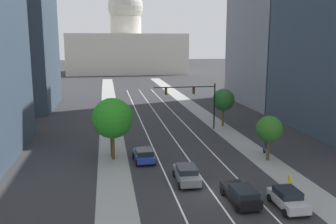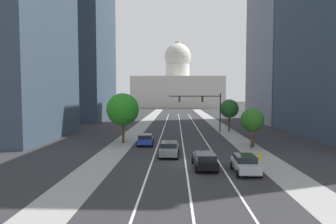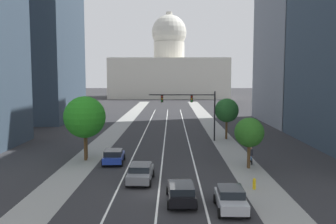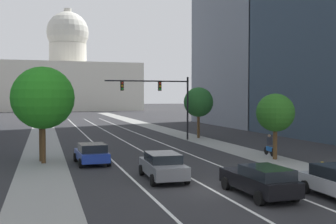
{
  "view_description": "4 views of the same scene",
  "coord_description": "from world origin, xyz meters",
  "px_view_note": "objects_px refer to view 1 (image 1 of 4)",
  "views": [
    {
      "loc": [
        -8.78,
        -28.24,
        12.88
      ],
      "look_at": [
        -0.74,
        18.89,
        3.62
      ],
      "focal_mm": 39.01,
      "sensor_mm": 36.0,
      "label": 1
    },
    {
      "loc": [
        -0.96,
        -27.61,
        6.71
      ],
      "look_at": [
        -2.32,
        22.0,
        3.64
      ],
      "focal_mm": 30.43,
      "sensor_mm": 36.0,
      "label": 2
    },
    {
      "loc": [
        0.98,
        -27.61,
        9.04
      ],
      "look_at": [
        0.55,
        17.83,
        4.55
      ],
      "focal_mm": 39.42,
      "sensor_mm": 36.0,
      "label": 3
    },
    {
      "loc": [
        -8.16,
        -19.23,
        4.76
      ],
      "look_at": [
        2.38,
        15.4,
        3.39
      ],
      "focal_mm": 43.74,
      "sensor_mm": 36.0,
      "label": 4
    }
  ],
  "objects_px": {
    "street_tree_near_right": "(269,129)",
    "street_tree_mid_left": "(112,118)",
    "fire_hydrant": "(290,179)",
    "cyclist": "(266,148)",
    "street_tree_near_left": "(111,116)",
    "street_tree_mid_right": "(223,100)",
    "car_gray": "(187,174)",
    "traffic_signal_mast": "(195,96)",
    "car_blue": "(144,155)",
    "capitol_building": "(126,47)",
    "car_black": "(241,194)",
    "car_silver": "(288,198)"
  },
  "relations": [
    {
      "from": "car_blue",
      "to": "car_black",
      "type": "relative_size",
      "value": 0.88
    },
    {
      "from": "car_black",
      "to": "street_tree_near_left",
      "type": "relative_size",
      "value": 0.77
    },
    {
      "from": "car_blue",
      "to": "street_tree_near_left",
      "type": "xyz_separation_m",
      "value": [
        -3.39,
        2.44,
        3.93
      ]
    },
    {
      "from": "car_blue",
      "to": "street_tree_near_left",
      "type": "distance_m",
      "value": 5.73
    },
    {
      "from": "car_silver",
      "to": "fire_hydrant",
      "type": "height_order",
      "value": "car_silver"
    },
    {
      "from": "street_tree_mid_right",
      "to": "car_gray",
      "type": "bearing_deg",
      "value": -116.05
    },
    {
      "from": "fire_hydrant",
      "to": "cyclist",
      "type": "height_order",
      "value": "cyclist"
    },
    {
      "from": "car_silver",
      "to": "street_tree_mid_right",
      "type": "distance_m",
      "value": 28.53
    },
    {
      "from": "traffic_signal_mast",
      "to": "fire_hydrant",
      "type": "relative_size",
      "value": 10.08
    },
    {
      "from": "street_tree_mid_left",
      "to": "capitol_building",
      "type": "bearing_deg",
      "value": 85.91
    },
    {
      "from": "street_tree_near_right",
      "to": "car_black",
      "type": "bearing_deg",
      "value": -124.91
    },
    {
      "from": "street_tree_near_left",
      "to": "street_tree_mid_right",
      "type": "distance_m",
      "value": 21.29
    },
    {
      "from": "cyclist",
      "to": "street_tree_near_left",
      "type": "bearing_deg",
      "value": 86.17
    },
    {
      "from": "car_blue",
      "to": "fire_hydrant",
      "type": "height_order",
      "value": "car_blue"
    },
    {
      "from": "cyclist",
      "to": "fire_hydrant",
      "type": "bearing_deg",
      "value": 173.44
    },
    {
      "from": "fire_hydrant",
      "to": "street_tree_near_left",
      "type": "bearing_deg",
      "value": 145.46
    },
    {
      "from": "car_silver",
      "to": "cyclist",
      "type": "relative_size",
      "value": 2.35
    },
    {
      "from": "traffic_signal_mast",
      "to": "street_tree_mid_right",
      "type": "distance_m",
      "value": 5.15
    },
    {
      "from": "street_tree_near_right",
      "to": "capitol_building",
      "type": "bearing_deg",
      "value": 94.13
    },
    {
      "from": "capitol_building",
      "to": "car_black",
      "type": "height_order",
      "value": "capitol_building"
    },
    {
      "from": "traffic_signal_mast",
      "to": "street_tree_near_right",
      "type": "bearing_deg",
      "value": -73.46
    },
    {
      "from": "traffic_signal_mast",
      "to": "street_tree_mid_right",
      "type": "bearing_deg",
      "value": 18.52
    },
    {
      "from": "car_gray",
      "to": "street_tree_mid_left",
      "type": "distance_m",
      "value": 10.99
    },
    {
      "from": "street_tree_mid_right",
      "to": "street_tree_mid_left",
      "type": "xyz_separation_m",
      "value": [
        -17.06,
        -13.54,
        0.56
      ]
    },
    {
      "from": "fire_hydrant",
      "to": "street_tree_near_left",
      "type": "height_order",
      "value": "street_tree_near_left"
    },
    {
      "from": "capitol_building",
      "to": "street_tree_near_left",
      "type": "height_order",
      "value": "capitol_building"
    },
    {
      "from": "car_gray",
      "to": "fire_hydrant",
      "type": "distance_m",
      "value": 9.47
    },
    {
      "from": "car_black",
      "to": "street_tree_mid_left",
      "type": "height_order",
      "value": "street_tree_mid_left"
    },
    {
      "from": "street_tree_near_right",
      "to": "street_tree_mid_left",
      "type": "distance_m",
      "value": 17.1
    },
    {
      "from": "capitol_building",
      "to": "car_gray",
      "type": "xyz_separation_m",
      "value": [
        -1.66,
        -122.95,
        -9.89
      ]
    },
    {
      "from": "car_blue",
      "to": "car_black",
      "type": "height_order",
      "value": "car_black"
    },
    {
      "from": "car_gray",
      "to": "cyclist",
      "type": "distance_m",
      "value": 12.67
    },
    {
      "from": "car_gray",
      "to": "cyclist",
      "type": "xyz_separation_m",
      "value": [
        10.83,
        6.58,
        0.05
      ]
    },
    {
      "from": "traffic_signal_mast",
      "to": "street_tree_mid_left",
      "type": "bearing_deg",
      "value": -135.77
    },
    {
      "from": "cyclist",
      "to": "street_tree_mid_left",
      "type": "relative_size",
      "value": 0.25
    },
    {
      "from": "capitol_building",
      "to": "street_tree_near_right",
      "type": "relative_size",
      "value": 9.44
    },
    {
      "from": "car_black",
      "to": "street_tree_mid_right",
      "type": "xyz_separation_m",
      "value": [
        7.17,
        26.62,
        3.31
      ]
    },
    {
      "from": "car_gray",
      "to": "street_tree_near_right",
      "type": "relative_size",
      "value": 0.93
    },
    {
      "from": "car_gray",
      "to": "car_blue",
      "type": "relative_size",
      "value": 1.1
    },
    {
      "from": "car_gray",
      "to": "street_tree_near_left",
      "type": "distance_m",
      "value": 11.84
    },
    {
      "from": "street_tree_mid_left",
      "to": "car_silver",
      "type": "bearing_deg",
      "value": -47.77
    },
    {
      "from": "capitol_building",
      "to": "street_tree_near_right",
      "type": "distance_m",
      "value": 118.77
    },
    {
      "from": "capitol_building",
      "to": "car_black",
      "type": "distance_m",
      "value": 128.48
    },
    {
      "from": "traffic_signal_mast",
      "to": "car_silver",
      "type": "bearing_deg",
      "value": -87.96
    },
    {
      "from": "car_gray",
      "to": "street_tree_near_right",
      "type": "distance_m",
      "value": 11.56
    },
    {
      "from": "car_blue",
      "to": "cyclist",
      "type": "relative_size",
      "value": 2.45
    },
    {
      "from": "car_silver",
      "to": "street_tree_mid_right",
      "type": "bearing_deg",
      "value": -7.12
    },
    {
      "from": "cyclist",
      "to": "street_tree_mid_right",
      "type": "xyz_separation_m",
      "value": [
        -0.33,
        14.9,
        3.25
      ]
    },
    {
      "from": "street_tree_near_left",
      "to": "street_tree_near_right",
      "type": "bearing_deg",
      "value": -14.1
    },
    {
      "from": "car_gray",
      "to": "traffic_signal_mast",
      "type": "relative_size",
      "value": 0.51
    }
  ]
}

